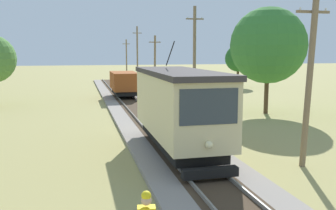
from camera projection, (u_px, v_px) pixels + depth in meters
red_tram at (179, 107)px, 16.60m from camera, size 2.60×8.54×4.79m
freight_car at (124, 83)px, 36.59m from camera, size 2.40×5.20×2.31m
utility_pole_near_tram at (309, 79)px, 14.51m from camera, size 1.40×0.60×6.97m
utility_pole_mid at (194, 58)px, 28.83m from camera, size 1.40×0.32×8.07m
utility_pole_far at (155, 63)px, 43.87m from camera, size 1.40×0.54×6.51m
utility_pole_distant at (137, 54)px, 56.78m from camera, size 1.40×0.27×8.42m
utility_pole_horizon at (126, 57)px, 69.83m from camera, size 1.40×0.27×6.87m
gravel_pile at (161, 90)px, 38.76m from camera, size 2.01×2.01×1.33m
tree_right_far at (238, 58)px, 48.74m from camera, size 3.47×3.47×5.48m
tree_horizon at (268, 45)px, 27.38m from camera, size 5.61×5.61×7.89m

